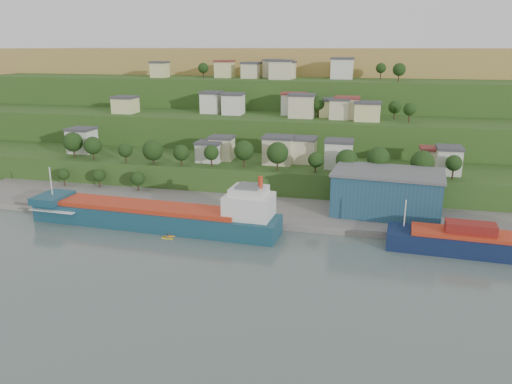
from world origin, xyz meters
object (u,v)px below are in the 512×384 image
(cargo_ship_near, at_px, (162,217))
(caravan, at_px, (61,199))
(warehouse, at_px, (387,192))
(kayak_orange, at_px, (169,236))

(cargo_ship_near, relative_size, caravan, 10.95)
(cargo_ship_near, bearing_deg, warehouse, 21.60)
(cargo_ship_near, distance_m, warehouse, 65.16)
(warehouse, bearing_deg, cargo_ship_near, -156.04)
(warehouse, height_order, caravan, warehouse)
(cargo_ship_near, xyz_separation_m, warehouse, (61.37, 21.20, 5.47))
(warehouse, distance_m, kayak_orange, 63.41)
(caravan, bearing_deg, warehouse, 24.59)
(cargo_ship_near, distance_m, caravan, 39.85)
(cargo_ship_near, height_order, kayak_orange, cargo_ship_near)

